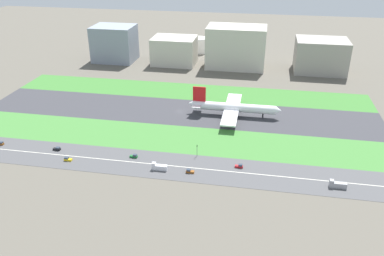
{
  "coord_description": "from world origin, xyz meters",
  "views": [
    {
      "loc": [
        55.42,
        -253.33,
        114.48
      ],
      "look_at": [
        15.65,
        -36.5,
        6.0
      ],
      "focal_mm": 36.96,
      "sensor_mm": 36.0,
      "label": 1
    }
  ],
  "objects_px": {
    "truck_0": "(337,185)",
    "terminal_building": "(115,43)",
    "traffic_light": "(197,150)",
    "car_4": "(0,143)",
    "car_6": "(239,166)",
    "car_5": "(68,159)",
    "car_3": "(57,149)",
    "cargo_warehouse": "(321,56)",
    "fuel_tank_west": "(199,45)",
    "airliner": "(232,107)",
    "car_1": "(134,156)",
    "office_tower": "(236,47)",
    "truck_1": "(159,167)",
    "car_0": "(190,171)",
    "hangar_building": "(174,51)"
  },
  "relations": [
    {
      "from": "office_tower",
      "to": "fuel_tank_west",
      "type": "distance_m",
      "value": 62.92
    },
    {
      "from": "airliner",
      "to": "car_4",
      "type": "xyz_separation_m",
      "value": [
        -133.78,
        -68.0,
        -5.31
      ]
    },
    {
      "from": "terminal_building",
      "to": "cargo_warehouse",
      "type": "xyz_separation_m",
      "value": [
        197.38,
        0.0,
        -2.36
      ]
    },
    {
      "from": "car_3",
      "to": "cargo_warehouse",
      "type": "height_order",
      "value": "cargo_warehouse"
    },
    {
      "from": "car_6",
      "to": "office_tower",
      "type": "xyz_separation_m",
      "value": [
        -17.61,
        182.0,
        18.26
      ]
    },
    {
      "from": "car_3",
      "to": "traffic_light",
      "type": "height_order",
      "value": "traffic_light"
    },
    {
      "from": "car_1",
      "to": "terminal_building",
      "type": "xyz_separation_m",
      "value": [
        -77.86,
        182.0,
        16.23
      ]
    },
    {
      "from": "truck_0",
      "to": "hangar_building",
      "type": "relative_size",
      "value": 0.2
    },
    {
      "from": "traffic_light",
      "to": "office_tower",
      "type": "bearing_deg",
      "value": 87.63
    },
    {
      "from": "car_5",
      "to": "truck_0",
      "type": "height_order",
      "value": "truck_0"
    },
    {
      "from": "cargo_warehouse",
      "to": "car_5",
      "type": "bearing_deg",
      "value": -128.94
    },
    {
      "from": "terminal_building",
      "to": "truck_1",
      "type": "bearing_deg",
      "value": -63.62
    },
    {
      "from": "cargo_warehouse",
      "to": "fuel_tank_west",
      "type": "xyz_separation_m",
      "value": [
        -119.79,
        45.0,
        -7.01
      ]
    },
    {
      "from": "airliner",
      "to": "truck_0",
      "type": "height_order",
      "value": "airliner"
    },
    {
      "from": "car_3",
      "to": "cargo_warehouse",
      "type": "relative_size",
      "value": 0.1
    },
    {
      "from": "truck_1",
      "to": "car_6",
      "type": "xyz_separation_m",
      "value": [
        42.43,
        10.0,
        -0.75
      ]
    },
    {
      "from": "car_1",
      "to": "truck_1",
      "type": "bearing_deg",
      "value": -29.91
    },
    {
      "from": "car_4",
      "to": "car_3",
      "type": "relative_size",
      "value": 1.0
    },
    {
      "from": "truck_1",
      "to": "traffic_light",
      "type": "bearing_deg",
      "value": -134.41
    },
    {
      "from": "car_0",
      "to": "cargo_warehouse",
      "type": "relative_size",
      "value": 0.1
    },
    {
      "from": "airliner",
      "to": "car_1",
      "type": "height_order",
      "value": "airliner"
    },
    {
      "from": "car_5",
      "to": "hangar_building",
      "type": "xyz_separation_m",
      "value": [
        18.45,
        192.0,
        11.95
      ]
    },
    {
      "from": "cargo_warehouse",
      "to": "fuel_tank_west",
      "type": "bearing_deg",
      "value": 159.41
    },
    {
      "from": "truck_0",
      "to": "terminal_building",
      "type": "distance_m",
      "value": 268.74
    },
    {
      "from": "car_6",
      "to": "traffic_light",
      "type": "xyz_separation_m",
      "value": [
        -24.8,
        7.99,
        3.37
      ]
    },
    {
      "from": "airliner",
      "to": "fuel_tank_west",
      "type": "distance_m",
      "value": 166.64
    },
    {
      "from": "car_4",
      "to": "office_tower",
      "type": "height_order",
      "value": "office_tower"
    },
    {
      "from": "traffic_light",
      "to": "cargo_warehouse",
      "type": "height_order",
      "value": "cargo_warehouse"
    },
    {
      "from": "car_3",
      "to": "truck_0",
      "type": "bearing_deg",
      "value": -3.65
    },
    {
      "from": "cargo_warehouse",
      "to": "car_1",
      "type": "bearing_deg",
      "value": -123.29
    },
    {
      "from": "car_1",
      "to": "car_4",
      "type": "bearing_deg",
      "value": 180.0
    },
    {
      "from": "car_3",
      "to": "hangar_building",
      "type": "height_order",
      "value": "hangar_building"
    },
    {
      "from": "car_6",
      "to": "traffic_light",
      "type": "relative_size",
      "value": 0.61
    },
    {
      "from": "terminal_building",
      "to": "cargo_warehouse",
      "type": "bearing_deg",
      "value": 0.0
    },
    {
      "from": "truck_1",
      "to": "fuel_tank_west",
      "type": "height_order",
      "value": "fuel_tank_west"
    },
    {
      "from": "cargo_warehouse",
      "to": "fuel_tank_west",
      "type": "distance_m",
      "value": 128.15
    },
    {
      "from": "car_3",
      "to": "car_6",
      "type": "relative_size",
      "value": 1.0
    },
    {
      "from": "truck_0",
      "to": "terminal_building",
      "type": "height_order",
      "value": "terminal_building"
    },
    {
      "from": "car_4",
      "to": "car_0",
      "type": "relative_size",
      "value": 1.0
    },
    {
      "from": "car_0",
      "to": "fuel_tank_west",
      "type": "distance_m",
      "value": 239.58
    },
    {
      "from": "car_0",
      "to": "traffic_light",
      "type": "distance_m",
      "value": 18.33
    },
    {
      "from": "fuel_tank_west",
      "to": "terminal_building",
      "type": "bearing_deg",
      "value": -149.89
    },
    {
      "from": "car_3",
      "to": "fuel_tank_west",
      "type": "distance_m",
      "value": 231.91
    },
    {
      "from": "truck_1",
      "to": "cargo_warehouse",
      "type": "bearing_deg",
      "value": -118.01
    },
    {
      "from": "traffic_light",
      "to": "car_4",
      "type": "bearing_deg",
      "value": -176.16
    },
    {
      "from": "airliner",
      "to": "car_4",
      "type": "height_order",
      "value": "airliner"
    },
    {
      "from": "car_3",
      "to": "terminal_building",
      "type": "relative_size",
      "value": 0.11
    },
    {
      "from": "car_5",
      "to": "terminal_building",
      "type": "bearing_deg",
      "value": -77.6
    },
    {
      "from": "car_4",
      "to": "car_5",
      "type": "xyz_separation_m",
      "value": [
        48.55,
        -10.0,
        0.0
      ]
    },
    {
      "from": "terminal_building",
      "to": "cargo_warehouse",
      "type": "relative_size",
      "value": 0.87
    }
  ]
}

